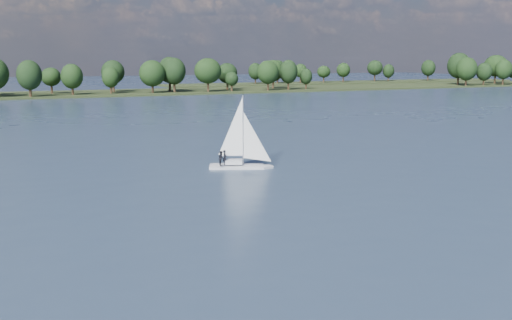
{
  "coord_description": "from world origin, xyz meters",
  "views": [
    {
      "loc": [
        -24.49,
        -20.95,
        14.06
      ],
      "look_at": [
        1.86,
        38.11,
        2.5
      ],
      "focal_mm": 40.0,
      "sensor_mm": 36.0,
      "label": 1
    }
  ],
  "objects": [
    {
      "name": "treeline",
      "position": [
        -2.94,
        208.34,
        8.12
      ],
      "size": [
        562.83,
        73.69,
        18.78
      ],
      "color": "black",
      "rests_on": "ground"
    },
    {
      "name": "sailboat",
      "position": [
        2.83,
        46.23,
        2.76
      ],
      "size": [
        7.74,
        4.9,
        9.89
      ],
      "rotation": [
        0.0,
        0.0,
        -0.41
      ],
      "color": "silver",
      "rests_on": "ground"
    },
    {
      "name": "far_shore_back",
      "position": [
        160.0,
        260.0,
        0.0
      ],
      "size": [
        220.0,
        30.0,
        1.4
      ],
      "primitive_type": "cube",
      "color": "black",
      "rests_on": "ground"
    },
    {
      "name": "ground",
      "position": [
        0.0,
        100.0,
        0.0
      ],
      "size": [
        700.0,
        700.0,
        0.0
      ],
      "primitive_type": "plane",
      "color": "#233342",
      "rests_on": "ground"
    },
    {
      "name": "far_shore",
      "position": [
        0.0,
        212.0,
        0.0
      ],
      "size": [
        660.0,
        40.0,
        1.5
      ],
      "primitive_type": "cube",
      "color": "black",
      "rests_on": "ground"
    }
  ]
}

